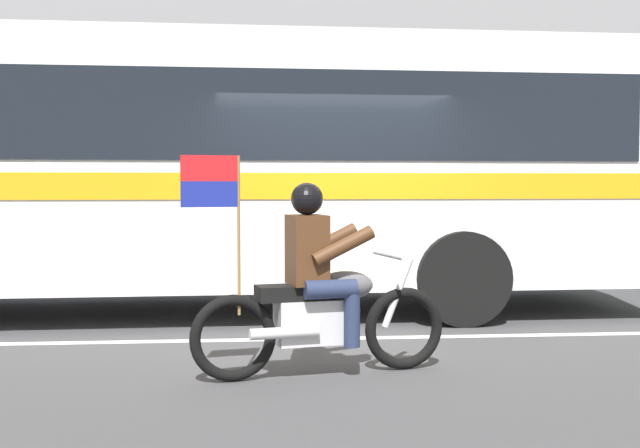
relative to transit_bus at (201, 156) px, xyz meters
The scene contains 6 objects.
ground_plane 2.68m from the transit_bus, 38.61° to the right, with size 60.00×60.00×0.00m, color #3D3D3F.
sidewalk_curb 4.56m from the transit_bus, 69.07° to the left, with size 28.00×3.80×0.15m, color gray.
lane_center_stripe 3.00m from the transit_bus, 50.20° to the right, with size 26.60×0.14×0.01m, color silver.
office_building_facade 7.08m from the transit_bus, 76.44° to the left, with size 28.00×0.89×9.95m.
transit_bus is the anchor object (origin of this frame).
motorcycle_with_rider 3.72m from the transit_bus, 71.26° to the right, with size 2.16×0.77×1.78m.
Camera 1 is at (-0.92, -8.64, 1.56)m, focal length 45.63 mm.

